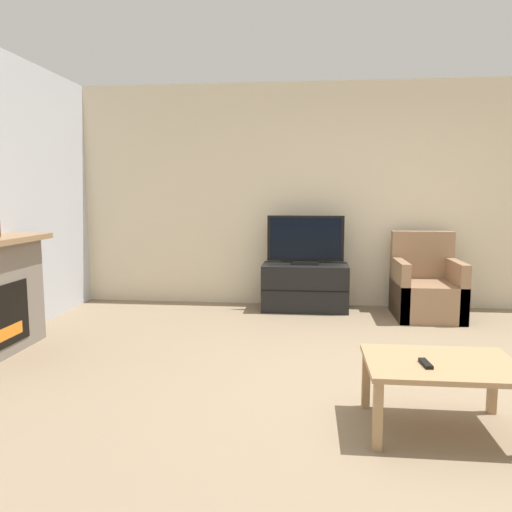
% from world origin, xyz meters
% --- Properties ---
extents(ground_plane, '(24.00, 24.00, 0.00)m').
position_xyz_m(ground_plane, '(0.00, 0.00, 0.00)').
color(ground_plane, '#89755B').
extents(wall_back, '(12.00, 0.06, 2.70)m').
position_xyz_m(wall_back, '(0.00, 2.68, 1.35)').
color(wall_back, beige).
rests_on(wall_back, ground).
extents(tv_stand, '(1.01, 0.50, 0.55)m').
position_xyz_m(tv_stand, '(-0.80, 2.37, 0.27)').
color(tv_stand, black).
rests_on(tv_stand, ground).
extents(tv, '(0.90, 0.18, 0.58)m').
position_xyz_m(tv, '(-0.80, 2.37, 0.81)').
color(tv, black).
rests_on(tv, tv_stand).
extents(armchair, '(0.70, 0.76, 0.94)m').
position_xyz_m(armchair, '(0.55, 2.17, 0.30)').
color(armchair, '#937051').
rests_on(armchair, ground).
extents(coffee_table, '(0.86, 0.62, 0.41)m').
position_xyz_m(coffee_table, '(-0.00, -0.62, 0.36)').
color(coffee_table, '#A37F56').
rests_on(coffee_table, ground).
extents(remote, '(0.05, 0.15, 0.02)m').
position_xyz_m(remote, '(-0.11, -0.69, 0.42)').
color(remote, black).
rests_on(remote, coffee_table).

